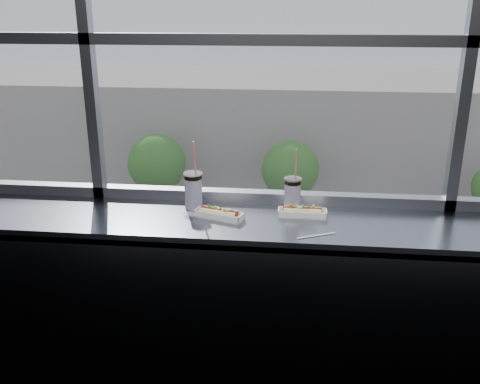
# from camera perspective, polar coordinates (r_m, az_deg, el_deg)

# --- Properties ---
(wall_back_lower) EXTENTS (6.00, 0.00, 6.00)m
(wall_back_lower) POSITION_cam_1_polar(r_m,az_deg,el_deg) (3.32, 2.90, -9.95)
(wall_back_lower) COLOR black
(wall_back_lower) RESTS_ON ground
(counter) EXTENTS (6.00, 0.55, 0.06)m
(counter) POSITION_cam_1_polar(r_m,az_deg,el_deg) (2.84, 2.74, -3.53)
(counter) COLOR gray
(counter) RESTS_ON ground
(counter_fascia) EXTENTS (6.00, 0.04, 1.04)m
(counter_fascia) POSITION_cam_1_polar(r_m,az_deg,el_deg) (2.87, 2.23, -15.15)
(counter_fascia) COLOR gray
(counter_fascia) RESTS_ON ground
(hotdog_tray_left) EXTENTS (0.28, 0.16, 0.06)m
(hotdog_tray_left) POSITION_cam_1_polar(r_m,az_deg,el_deg) (2.84, -2.25, -2.31)
(hotdog_tray_left) COLOR white
(hotdog_tray_left) RESTS_ON counter
(hotdog_tray_right) EXTENTS (0.26, 0.09, 0.06)m
(hotdog_tray_right) POSITION_cam_1_polar(r_m,az_deg,el_deg) (2.88, 6.66, -2.11)
(hotdog_tray_right) COLOR white
(hotdog_tray_right) RESTS_ON counter
(soda_cup_left) EXTENTS (0.11, 0.11, 0.39)m
(soda_cup_left) POSITION_cam_1_polar(r_m,az_deg,el_deg) (2.96, -5.01, 0.39)
(soda_cup_left) COLOR white
(soda_cup_left) RESTS_ON counter
(soda_cup_right) EXTENTS (0.10, 0.10, 0.36)m
(soda_cup_right) POSITION_cam_1_polar(r_m,az_deg,el_deg) (2.92, 5.62, -0.08)
(soda_cup_right) COLOR white
(soda_cup_right) RESTS_ON counter
(loose_straw) EXTENTS (0.19, 0.09, 0.01)m
(loose_straw) POSITION_cam_1_polar(r_m,az_deg,el_deg) (2.65, 8.16, -4.62)
(loose_straw) COLOR white
(loose_straw) RESTS_ON counter
(wrapper) EXTENTS (0.10, 0.07, 0.02)m
(wrapper) POSITION_cam_1_polar(r_m,az_deg,el_deg) (2.88, -5.15, -2.35)
(wrapper) COLOR silver
(wrapper) RESTS_ON counter
(plaza_ground) EXTENTS (120.00, 120.00, 0.00)m
(plaza_ground) POSITION_cam_1_polar(r_m,az_deg,el_deg) (48.22, 5.83, 3.58)
(plaza_ground) COLOR gray
(plaza_ground) RESTS_ON ground
(street_asphalt) EXTENTS (80.00, 10.00, 0.06)m
(street_asphalt) POSITION_cam_1_polar(r_m,az_deg,el_deg) (26.39, 5.17, -10.43)
(street_asphalt) COLOR black
(street_asphalt) RESTS_ON plaza_ground
(far_sidewalk) EXTENTS (80.00, 6.00, 0.04)m
(far_sidewalk) POSITION_cam_1_polar(r_m,az_deg,el_deg) (33.57, 5.49, -3.63)
(far_sidewalk) COLOR gray
(far_sidewalk) RESTS_ON plaza_ground
(far_building) EXTENTS (50.00, 14.00, 8.00)m
(far_building) POSITION_cam_1_polar(r_m,az_deg,el_deg) (41.90, 5.92, 6.78)
(far_building) COLOR gray
(far_building) RESTS_ON plaza_ground
(car_near_d) EXTENTS (3.03, 5.86, 1.87)m
(car_near_d) POSITION_cam_1_polar(r_m,az_deg,el_deg) (23.15, 19.63, -13.51)
(car_near_d) COLOR #AFA89A
(car_near_d) RESTS_ON street_asphalt
(car_far_a) EXTENTS (2.82, 6.18, 2.02)m
(car_far_a) POSITION_cam_1_polar(r_m,az_deg,el_deg) (31.43, -14.57, -3.79)
(car_far_a) COLOR black
(car_far_a) RESTS_ON street_asphalt
(car_far_b) EXTENTS (2.89, 6.69, 2.21)m
(car_far_b) POSITION_cam_1_polar(r_m,az_deg,el_deg) (29.52, 9.86, -4.78)
(car_far_b) COLOR #AC3D2F
(car_far_b) RESTS_ON street_asphalt
(car_near_c) EXTENTS (2.69, 6.39, 2.13)m
(car_near_c) POSITION_cam_1_polar(r_m,az_deg,el_deg) (22.47, 0.88, -12.91)
(car_near_c) COLOR #B03438
(car_near_c) RESTS_ON street_asphalt
(pedestrian_a) EXTENTS (0.90, 0.68, 2.03)m
(pedestrian_a) POSITION_cam_1_polar(r_m,az_deg,el_deg) (33.43, -3.24, -1.76)
(pedestrian_a) COLOR #66605B
(pedestrian_a) RESTS_ON far_sidewalk
(pedestrian_d) EXTENTS (0.96, 0.72, 2.16)m
(pedestrian_d) POSITION_cam_1_polar(r_m,az_deg,el_deg) (33.94, 20.16, -2.53)
(pedestrian_d) COLOR #66605B
(pedestrian_d) RESTS_ON far_sidewalk
(tree_left) EXTENTS (3.61, 3.61, 5.65)m
(tree_left) POSITION_cam_1_polar(r_m,az_deg,el_deg) (33.38, -8.85, 3.03)
(tree_left) COLOR #47382B
(tree_left) RESTS_ON far_sidewalk
(tree_center) EXTENTS (3.49, 3.49, 5.45)m
(tree_center) POSITION_cam_1_polar(r_m,az_deg,el_deg) (32.31, 5.38, 2.39)
(tree_center) COLOR #47382B
(tree_center) RESTS_ON far_sidewalk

